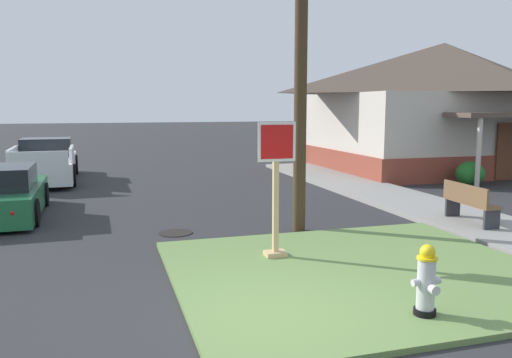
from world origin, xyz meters
The scene contains 10 objects.
ground_plane centered at (0.00, 0.00, 0.00)m, with size 160.00×160.00×0.00m, color #2B2B2D.
grass_corner_patch centered at (1.96, 1.33, 0.04)m, with size 5.80×5.11×0.08m, color #668447.
sidewalk_strip centered at (6.06, 6.07, 0.06)m, with size 2.20×18.97×0.12m, color gray.
fire_hydrant centered at (1.90, -0.52, 0.50)m, with size 0.38×0.34×0.89m.
stop_sign centered at (0.94, 2.40, 1.17)m, with size 0.66×0.28×2.30m.
manhole_cover centered at (-0.46, 4.80, 0.01)m, with size 0.70×0.70×0.02m, color black.
pickup_truck_white centered at (-3.82, 13.79, 0.62)m, with size 2.17×5.48×1.48m.
street_bench centered at (5.75, 3.47, 0.59)m, with size 0.50×1.53×0.85m.
corner_house centered at (11.95, 12.99, 2.70)m, with size 10.48×9.19×5.25m.
shrub_near_porch centered at (9.88, 8.50, 0.41)m, with size 0.93×0.93×0.82m, color #236F28.
Camera 1 is at (-1.84, -5.71, 2.64)m, focal length 36.00 mm.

